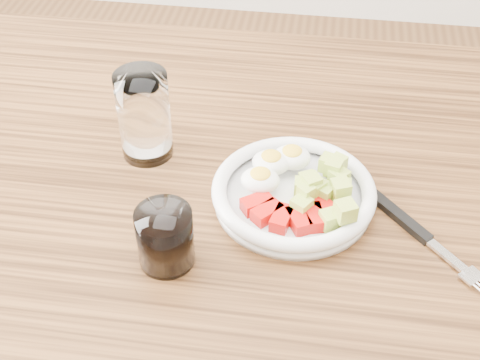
# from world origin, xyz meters

# --- Properties ---
(dining_table) EXTENTS (1.50, 0.90, 0.77)m
(dining_table) POSITION_xyz_m (0.00, 0.00, 0.67)
(dining_table) COLOR brown
(dining_table) RESTS_ON ground
(bowl) EXTENTS (0.21, 0.21, 0.06)m
(bowl) POSITION_xyz_m (0.06, 0.01, 0.79)
(bowl) COLOR white
(bowl) RESTS_ON dining_table
(fork) EXTENTS (0.16, 0.18, 0.01)m
(fork) POSITION_xyz_m (0.22, -0.02, 0.78)
(fork) COLOR black
(fork) RESTS_ON dining_table
(water_glass) EXTENTS (0.07, 0.07, 0.13)m
(water_glass) POSITION_xyz_m (-0.15, 0.08, 0.83)
(water_glass) COLOR white
(water_glass) RESTS_ON dining_table
(coffee_glass) EXTENTS (0.07, 0.07, 0.08)m
(coffee_glass) POSITION_xyz_m (-0.08, -0.11, 0.81)
(coffee_glass) COLOR white
(coffee_glass) RESTS_ON dining_table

